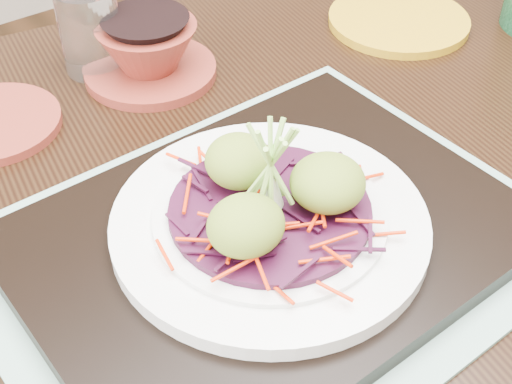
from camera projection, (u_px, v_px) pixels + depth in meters
dining_table at (255, 254)px, 0.78m from camera, size 1.37×1.03×0.78m
placemat at (269, 246)px, 0.65m from camera, size 0.50×0.40×0.00m
serving_tray at (269, 237)px, 0.64m from camera, size 0.44×0.33×0.02m
white_plate at (270, 222)px, 0.63m from camera, size 0.28×0.28×0.02m
cabbage_bed at (270, 210)px, 0.62m from camera, size 0.18×0.18×0.01m
carrot_julienne at (270, 203)px, 0.61m from camera, size 0.22×0.22×0.01m
guacamole_scoops at (271, 189)px, 0.60m from camera, size 0.15×0.14×0.05m
scallion_garnish at (271, 169)px, 0.59m from camera, size 0.06×0.06×0.10m
water_glass at (90, 30)px, 0.84m from camera, size 0.09×0.09×0.10m
terracotta_bowl_set at (149, 54)px, 0.85m from camera, size 0.18×0.18×0.07m
yellow_plate at (399, 20)px, 0.96m from camera, size 0.22×0.22×0.01m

